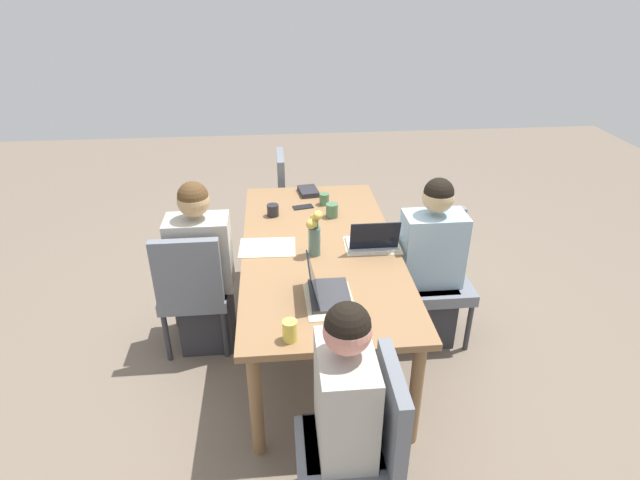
{
  "coord_description": "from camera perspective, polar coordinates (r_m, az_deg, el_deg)",
  "views": [
    {
      "loc": [
        -2.91,
        0.27,
        2.35
      ],
      "look_at": [
        0.0,
        0.0,
        0.78
      ],
      "focal_mm": 28.95,
      "sensor_mm": 36.0,
      "label": 1
    }
  ],
  "objects": [
    {
      "name": "ground_plane",
      "position": [
        3.75,
        -0.0,
        -10.6
      ],
      "size": [
        10.0,
        10.0,
        0.0
      ],
      "primitive_type": "plane",
      "color": "#756656"
    },
    {
      "name": "dining_table",
      "position": [
        3.38,
        -0.0,
        -1.83
      ],
      "size": [
        2.05,
        1.0,
        0.73
      ],
      "color": "olive",
      "rests_on": "ground_plane"
    },
    {
      "name": "chair_far_left_near",
      "position": [
        3.47,
        -13.88,
        -4.99
      ],
      "size": [
        0.44,
        0.44,
        0.9
      ],
      "color": "slate",
      "rests_on": "ground_plane"
    },
    {
      "name": "person_far_left_near",
      "position": [
        3.51,
        -12.82,
        -3.92
      ],
      "size": [
        0.36,
        0.4,
        1.19
      ],
      "color": "#2D2D33",
      "rests_on": "ground_plane"
    },
    {
      "name": "chair_near_left_mid",
      "position": [
        3.65,
        12.55,
        -3.12
      ],
      "size": [
        0.44,
        0.44,
        0.9
      ],
      "color": "slate",
      "rests_on": "ground_plane"
    },
    {
      "name": "person_near_left_mid",
      "position": [
        3.55,
        12.02,
        -3.42
      ],
      "size": [
        0.36,
        0.4,
        1.19
      ],
      "color": "#2D2D33",
      "rests_on": "ground_plane"
    },
    {
      "name": "chair_head_left_left_far",
      "position": [
        2.44,
        4.77,
        -21.35
      ],
      "size": [
        0.44,
        0.44,
        0.9
      ],
      "color": "slate",
      "rests_on": "ground_plane"
    },
    {
      "name": "person_head_left_left_far",
      "position": [
        2.45,
        2.71,
        -20.04
      ],
      "size": [
        0.4,
        0.36,
        1.19
      ],
      "color": "#2D2D33",
      "rests_on": "ground_plane"
    },
    {
      "name": "chair_head_right_right_near",
      "position": [
        4.67,
        -2.83,
        4.81
      ],
      "size": [
        0.44,
        0.44,
        0.9
      ],
      "color": "slate",
      "rests_on": "ground_plane"
    },
    {
      "name": "flower_vase",
      "position": [
        3.18,
        -0.61,
        0.98
      ],
      "size": [
        0.09,
        0.11,
        0.3
      ],
      "color": "#4C6B60",
      "rests_on": "dining_table"
    },
    {
      "name": "placemat_far_left_near",
      "position": [
        3.35,
        -5.84,
        -0.82
      ],
      "size": [
        0.27,
        0.37,
        0.0
      ],
      "primitive_type": "cube",
      "rotation": [
        0.0,
        0.0,
        -1.61
      ],
      "color": "beige",
      "rests_on": "dining_table"
    },
    {
      "name": "placemat_near_left_mid",
      "position": [
        3.37,
        5.79,
        -0.6
      ],
      "size": [
        0.27,
        0.37,
        0.0
      ],
      "primitive_type": "cube",
      "rotation": [
        0.0,
        0.0,
        1.55
      ],
      "color": "beige",
      "rests_on": "dining_table"
    },
    {
      "name": "placemat_head_left_left_far",
      "position": [
        2.82,
        1.05,
        -6.72
      ],
      "size": [
        0.37,
        0.27,
        0.0
      ],
      "primitive_type": "cube",
      "rotation": [
        0.0,
        0.0,
        0.03
      ],
      "color": "beige",
      "rests_on": "dining_table"
    },
    {
      "name": "laptop_near_left_mid",
      "position": [
        3.33,
        5.82,
        -0.18
      ],
      "size": [
        0.22,
        0.32,
        0.21
      ],
      "color": "silver",
      "rests_on": "dining_table"
    },
    {
      "name": "laptop_head_left_left_far",
      "position": [
        2.83,
        0.44,
        -5.58
      ],
      "size": [
        0.32,
        0.22,
        0.21
      ],
      "color": "#38383D",
      "rests_on": "dining_table"
    },
    {
      "name": "coffee_mug_near_left",
      "position": [
        3.76,
        -5.23,
        3.29
      ],
      "size": [
        0.09,
        0.09,
        0.09
      ],
      "primitive_type": "cylinder",
      "color": "#232328",
      "rests_on": "dining_table"
    },
    {
      "name": "coffee_mug_near_right",
      "position": [
        3.72,
        1.33,
        3.29
      ],
      "size": [
        0.09,
        0.09,
        0.1
      ],
      "primitive_type": "cylinder",
      "color": "#47704C",
      "rests_on": "dining_table"
    },
    {
      "name": "coffee_mug_centre_left",
      "position": [
        2.53,
        -3.35,
        -9.96
      ],
      "size": [
        0.07,
        0.07,
        0.11
      ],
      "primitive_type": "cylinder",
      "color": "#DBC64C",
      "rests_on": "dining_table"
    },
    {
      "name": "coffee_mug_centre_right",
      "position": [
        3.93,
        0.47,
        4.55
      ],
      "size": [
        0.07,
        0.07,
        0.09
      ],
      "primitive_type": "cylinder",
      "color": "#47704C",
      "rests_on": "dining_table"
    },
    {
      "name": "book_red_cover",
      "position": [
        4.13,
        -1.3,
        5.41
      ],
      "size": [
        0.22,
        0.17,
        0.04
      ],
      "primitive_type": "cube",
      "rotation": [
        0.0,
        0.0,
        0.15
      ],
      "color": "#28282D",
      "rests_on": "dining_table"
    },
    {
      "name": "phone_black",
      "position": [
        3.89,
        -1.89,
        3.67
      ],
      "size": [
        0.1,
        0.16,
        0.01
      ],
      "primitive_type": "cube",
      "rotation": [
        0.0,
        0.0,
        1.78
      ],
      "color": "black",
      "rests_on": "dining_table"
    }
  ]
}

